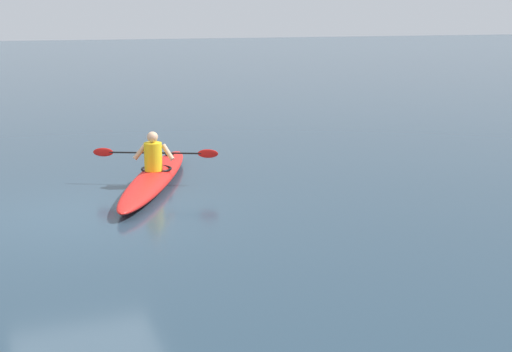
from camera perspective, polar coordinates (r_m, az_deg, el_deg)
name	(u,v)px	position (r m, az deg, el deg)	size (l,w,h in m)	color
ground_plane	(79,216)	(11.78, -14.35, -3.20)	(160.00, 160.00, 0.00)	#233847
kayak	(155,177)	(13.52, -8.34, -0.12)	(2.73, 4.84, 0.31)	red
kayaker	(153,154)	(13.36, -8.46, 1.81)	(2.24, 1.07, 0.76)	yellow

